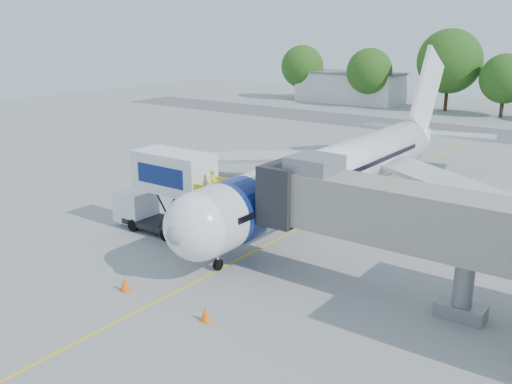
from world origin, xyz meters
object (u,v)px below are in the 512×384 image
Objects in this scene: jet_bridge at (375,211)px; ground_tug at (135,321)px; aircraft at (339,170)px; catering_hiloader at (167,193)px.

ground_tug is (-6.43, -9.94, -3.66)m from jet_bridge.
aircraft is at bearing 125.70° from jet_bridge.
aircraft is 21.24m from ground_tug.
aircraft is 13.77m from jet_bridge.
catering_hiloader is at bearing -179.99° from jet_bridge.
aircraft reaches higher than jet_bridge.
jet_bridge is 1.64× the size of catering_hiloader.
aircraft reaches higher than ground_tug.
aircraft is at bearing 111.42° from ground_tug.
jet_bridge is (7.99, -11.12, 1.39)m from aircraft.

